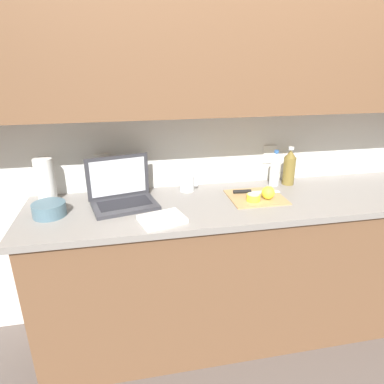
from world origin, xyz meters
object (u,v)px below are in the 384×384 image
Objects in this scene: knife at (248,192)px; bottle_oil_tall at (275,169)px; laptop at (122,193)px; bottle_green_soda at (289,167)px; cutting_board at (256,197)px; paper_towel_roll at (45,181)px; lemon_whole_beside at (268,193)px; lemon_half_cut at (253,197)px; bowl_white at (49,210)px; measuring_cup at (187,183)px.

knife is 1.26× the size of bottle_oil_tall.
laptop reaches higher than bottle_green_soda.
cutting_board is 0.36m from bottle_green_soda.
lemon_whole_beside is at bearing -10.40° from paper_towel_roll.
knife is 0.12m from lemon_half_cut.
knife is at bearing -12.97° from laptop.
lemon_half_cut is at bearing -133.77° from bottle_oil_tall.
bowl_white is at bearing -171.22° from bottle_oil_tall.
measuring_cup is 0.81m from bowl_white.
measuring_cup reaches higher than lemon_half_cut.
paper_towel_roll is (-1.39, -0.01, 0.02)m from bottle_oil_tall.
bottle_green_soda reaches higher than lemon_whole_beside.
cutting_board is 1.22m from paper_towel_roll.
paper_towel_roll is (-0.04, 0.20, 0.09)m from bowl_white.
bottle_oil_tall is at bearing 180.00° from bottle_green_soda.
paper_towel_roll is at bearing -178.80° from measuring_cup.
measuring_cup is 0.82m from paper_towel_roll.
laptop is at bearing -162.01° from measuring_cup.
laptop is at bearing 13.51° from bowl_white.
bowl_white is (-1.13, -0.09, 0.02)m from knife.
laptop is at bearing -175.16° from knife.
bottle_green_soda is at bearing 36.27° from lemon_half_cut.
bottle_oil_tall is 2.09× the size of measuring_cup.
knife is at bearing 124.61° from lemon_whole_beside.
knife is at bearing -20.67° from measuring_cup.
lemon_whole_beside is 0.28m from bottle_oil_tall.
paper_towel_roll is (-0.42, 0.11, 0.07)m from laptop.
bottle_oil_tall reaches higher than knife.
laptop reaches higher than lemon_half_cut.
bowl_white reaches higher than knife.
lemon_whole_beside is 0.30× the size of paper_towel_roll.
lemon_half_cut is 0.09m from lemon_whole_beside.
bowl_white is (-1.21, 0.03, -0.01)m from lemon_whole_beside.
laptop is 2.33× the size of bowl_white.
laptop is 0.42m from measuring_cup.
bottle_oil_tall reaches higher than cutting_board.
laptop is 1.56× the size of paper_towel_roll.
paper_towel_roll is at bearing 171.42° from cutting_board.
bottle_green_soda is at bearing -1.00° from measuring_cup.
knife is at bearing -5.66° from paper_towel_roll.
laptop reaches higher than measuring_cup.
bowl_white is (-0.38, -0.09, -0.03)m from laptop.
measuring_cup is at bearing 164.47° from knife.
bottle_green_soda is 0.68m from measuring_cup.
paper_towel_roll is at bearing -179.78° from bottle_oil_tall.
cutting_board is at bearing 137.14° from lemon_whole_beside.
knife is (0.75, -0.00, -0.05)m from laptop.
bottle_oil_tall is at bearing 8.78° from bowl_white.
bottle_green_soda is at bearing 8.19° from bowl_white.
bottle_green_soda is at bearing 0.21° from paper_towel_roll.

